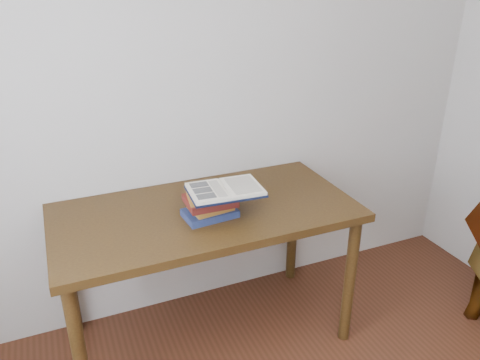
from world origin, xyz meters
name	(u,v)px	position (x,y,z in m)	size (l,w,h in m)	color
room_shell	(469,114)	(-0.08, 0.01, 1.63)	(3.54, 3.54, 2.62)	beige
desk	(206,226)	(-0.10, 1.38, 0.69)	(1.46, 0.73, 0.78)	#402B10
book_stack	(210,205)	(-0.10, 1.31, 0.84)	(0.25, 0.19, 0.12)	navy
open_book	(225,190)	(-0.04, 1.28, 0.92)	(0.35, 0.26, 0.03)	black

